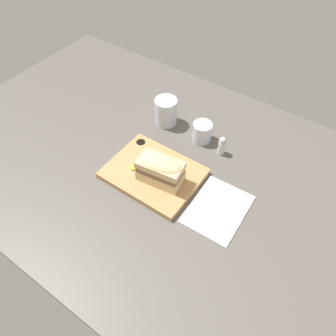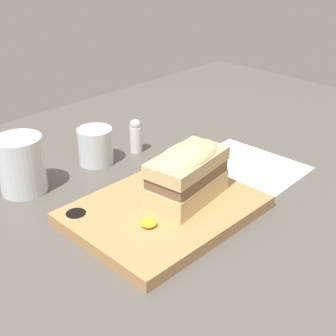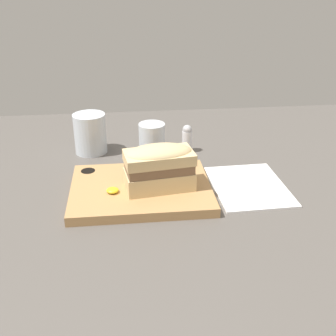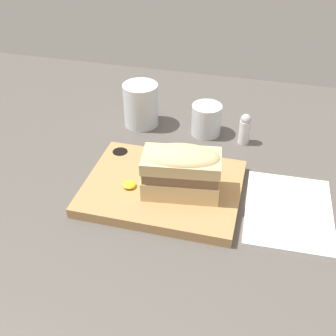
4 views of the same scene
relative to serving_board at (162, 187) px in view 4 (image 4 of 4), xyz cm
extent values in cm
cube|color=#56514C|center=(0.08, 4.79, -1.97)|extent=(159.63, 96.98, 2.00)
cube|color=tan|center=(0.08, -0.06, 0.00)|extent=(28.18, 21.74, 1.93)
cylinder|color=black|center=(-10.96, 7.77, 0.53)|extent=(3.04, 3.04, 0.97)
cube|color=#DBBC84|center=(3.74, -1.33, 2.77)|extent=(14.20, 8.82, 3.62)
cube|color=brown|center=(3.74, -1.33, 5.52)|extent=(13.64, 8.46, 1.88)
cube|color=#DBBC84|center=(3.74, -1.33, 7.55)|extent=(14.20, 8.82, 2.17)
ellipsoid|color=#DBBC84|center=(3.74, -1.33, 8.46)|extent=(13.92, 8.64, 3.26)
ellipsoid|color=gold|center=(-5.56, -2.43, 1.44)|extent=(2.41, 2.41, 0.96)
cylinder|color=silver|center=(-11.08, 22.58, 3.92)|extent=(7.87, 7.87, 9.79)
cylinder|color=silver|center=(-11.08, 22.58, 1.43)|extent=(6.93, 6.93, 4.40)
cylinder|color=silver|center=(4.04, 22.22, 2.47)|extent=(6.56, 6.56, 6.88)
cylinder|color=#470A14|center=(4.04, 22.22, 1.29)|extent=(5.91, 5.91, 4.13)
cube|color=white|center=(22.79, 0.32, -0.77)|extent=(15.57, 19.97, 0.40)
cylinder|color=white|center=(12.62, 20.41, 1.70)|extent=(2.40, 2.40, 5.34)
sphere|color=#B7B7BC|center=(12.62, 20.41, 4.79)|extent=(2.28, 2.28, 2.28)
camera|label=1|loc=(40.85, -50.66, 78.14)|focal=35.00mm
camera|label=2|loc=(-43.42, -43.51, 39.44)|focal=50.00mm
camera|label=3|loc=(-2.63, -75.31, 41.36)|focal=45.00mm
camera|label=4|loc=(15.89, -57.79, 49.10)|focal=45.00mm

